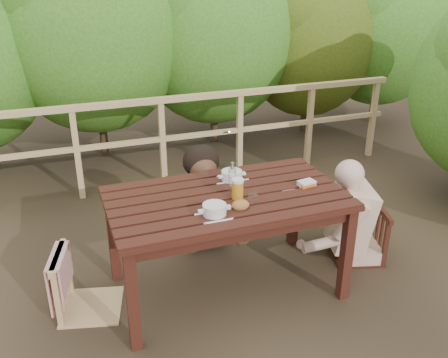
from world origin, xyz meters
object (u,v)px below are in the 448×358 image
object	(u,v)px
bottle	(232,178)
tumbler	(253,199)
soup_near	(214,210)
table	(226,244)
woman	(196,163)
butter_tub	(307,184)
beer_glass	(238,190)
soup_far	(232,176)
chair_right	(361,212)
chair_left	(86,257)
diner_right	(368,178)
chair_far	(198,186)
bread_roll	(240,205)

from	to	relation	value
bottle	tumbler	size ratio (longest dim) A/B	3.17
soup_near	table	bearing A→B (deg)	54.48
woman	bottle	bearing A→B (deg)	94.94
soup_near	butter_tub	distance (m)	0.81
beer_glass	tumbler	bearing A→B (deg)	-48.76
soup_near	soup_far	distance (m)	0.57
bottle	chair_right	bearing A→B (deg)	-0.25
tumbler	chair_left	bearing A→B (deg)	166.92
diner_right	bottle	bearing A→B (deg)	105.98
chair_far	soup_near	size ratio (longest dim) A/B	3.64
soup_far	bottle	xyz separation A→B (m)	(-0.07, -0.19, 0.08)
diner_right	soup_near	world-z (taller)	diner_right
woman	bottle	distance (m)	0.85
tumbler	table	bearing A→B (deg)	129.16
table	chair_right	bearing A→B (deg)	1.95
bread_roll	tumbler	distance (m)	0.13
table	chair_far	size ratio (longest dim) A/B	1.74
bread_roll	bottle	world-z (taller)	bottle
soup_far	butter_tub	size ratio (longest dim) A/B	2.15
soup_far	tumbler	xyz separation A→B (m)	(0.00, -0.40, -0.01)
soup_near	beer_glass	size ratio (longest dim) A/B	1.63
beer_glass	table	bearing A→B (deg)	126.52
chair_left	woman	bearing A→B (deg)	-39.61
woman	diner_right	size ratio (longest dim) A/B	0.97
chair_left	bread_roll	distance (m)	1.14
diner_right	butter_tub	distance (m)	0.63
chair_left	bread_roll	size ratio (longest dim) A/B	7.03
diner_right	beer_glass	bearing A→B (deg)	111.86
table	woman	xyz separation A→B (m)	(0.04, 0.87, 0.31)
beer_glass	tumbler	size ratio (longest dim) A/B	2.16
woman	soup_near	xyz separation A→B (m)	(-0.22, -1.12, 0.12)
beer_glass	bottle	world-z (taller)	bottle
table	tumbler	world-z (taller)	tumbler
diner_right	soup_far	bearing A→B (deg)	96.20
table	diner_right	size ratio (longest dim) A/B	1.17
chair_far	beer_glass	distance (m)	1.00
diner_right	tumbler	size ratio (longest dim) A/B	19.09
chair_far	bottle	distance (m)	0.91
chair_far	soup_near	bearing A→B (deg)	-97.59
chair_right	soup_near	size ratio (longest dim) A/B	3.15
chair_right	beer_glass	world-z (taller)	beer_glass
chair_far	diner_right	size ratio (longest dim) A/B	0.67
chair_far	diner_right	distance (m)	1.46
chair_far	butter_tub	size ratio (longest dim) A/B	7.84
chair_right	woman	bearing A→B (deg)	-109.37
butter_tub	bread_roll	bearing A→B (deg)	-173.40
table	butter_tub	bearing A→B (deg)	-5.09
table	diner_right	world-z (taller)	diner_right
soup_far	chair_right	bearing A→B (deg)	-10.29
table	butter_tub	distance (m)	0.74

